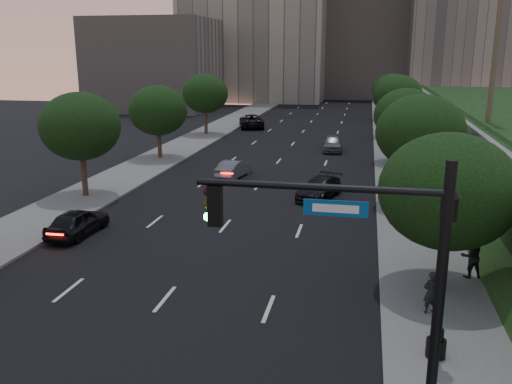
% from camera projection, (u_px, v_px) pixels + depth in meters
% --- Properties ---
extents(ground, '(160.00, 160.00, 0.00)m').
position_uv_depth(ground, '(103.00, 374.00, 15.79)').
color(ground, black).
rests_on(ground, ground).
extents(road_surface, '(16.00, 140.00, 0.02)m').
position_uv_depth(road_surface, '(275.00, 166.00, 44.22)').
color(road_surface, black).
rests_on(road_surface, ground).
extents(sidewalk_right, '(4.50, 140.00, 0.15)m').
position_uv_depth(sidewalk_right, '(404.00, 171.00, 42.23)').
color(sidewalk_right, slate).
rests_on(sidewalk_right, ground).
extents(sidewalk_left, '(4.50, 140.00, 0.15)m').
position_uv_depth(sidewalk_left, '(156.00, 160.00, 46.19)').
color(sidewalk_left, slate).
rests_on(sidewalk_left, ground).
extents(parapet_wall, '(0.35, 90.00, 0.70)m').
position_uv_depth(parapet_wall, '(457.00, 120.00, 38.62)').
color(parapet_wall, slate).
rests_on(parapet_wall, embankment).
extents(office_block_left, '(26.00, 20.00, 32.00)m').
position_uv_depth(office_block_left, '(257.00, 13.00, 101.66)').
color(office_block_left, gray).
rests_on(office_block_left, ground).
extents(office_block_mid, '(22.00, 18.00, 26.00)m').
position_uv_depth(office_block_mid, '(365.00, 31.00, 108.03)').
color(office_block_mid, gray).
rests_on(office_block_mid, ground).
extents(office_block_right, '(20.00, 22.00, 36.00)m').
position_uv_depth(office_block_right, '(468.00, 0.00, 97.60)').
color(office_block_right, gray).
rests_on(office_block_right, ground).
extents(office_block_filler, '(18.00, 16.00, 14.00)m').
position_uv_depth(office_block_filler, '(155.00, 65.00, 85.40)').
color(office_block_filler, gray).
rests_on(office_block_filler, ground).
extents(tree_right_a, '(5.20, 5.20, 6.24)m').
position_uv_depth(tree_right_a, '(448.00, 191.00, 20.36)').
color(tree_right_a, '#38281C').
rests_on(tree_right_a, ground).
extents(tree_right_b, '(5.20, 5.20, 6.74)m').
position_uv_depth(tree_right_b, '(421.00, 132.00, 31.61)').
color(tree_right_b, '#38281C').
rests_on(tree_right_b, ground).
extents(tree_right_c, '(5.20, 5.20, 6.24)m').
position_uv_depth(tree_right_c, '(406.00, 116.00, 44.06)').
color(tree_right_c, '#38281C').
rests_on(tree_right_c, ground).
extents(tree_right_d, '(5.20, 5.20, 6.74)m').
position_uv_depth(tree_right_d, '(398.00, 96.00, 57.21)').
color(tree_right_d, '#38281C').
rests_on(tree_right_d, ground).
extents(tree_right_e, '(5.20, 5.20, 6.24)m').
position_uv_depth(tree_right_e, '(392.00, 91.00, 71.55)').
color(tree_right_e, '#38281C').
rests_on(tree_right_e, ground).
extents(tree_left_b, '(5.00, 5.00, 6.71)m').
position_uv_depth(tree_left_b, '(80.00, 126.00, 33.68)').
color(tree_left_b, '#38281C').
rests_on(tree_left_b, ground).
extents(tree_left_c, '(5.00, 5.00, 6.34)m').
position_uv_depth(tree_left_c, '(158.00, 110.00, 46.10)').
color(tree_left_c, '#38281C').
rests_on(tree_left_c, ground).
extents(tree_left_d, '(5.00, 5.00, 6.71)m').
position_uv_depth(tree_left_d, '(205.00, 94.00, 59.28)').
color(tree_left_d, '#38281C').
rests_on(tree_left_d, ground).
extents(traffic_signal_mast, '(5.68, 0.56, 7.00)m').
position_uv_depth(traffic_signal_mast, '(387.00, 305.00, 12.00)').
color(traffic_signal_mast, black).
rests_on(traffic_signal_mast, ground).
extents(street_lamp, '(0.64, 0.64, 5.62)m').
position_uv_depth(street_lamp, '(442.00, 280.00, 15.83)').
color(street_lamp, black).
rests_on(street_lamp, ground).
extents(sedan_near_left, '(1.86, 4.20, 1.40)m').
position_uv_depth(sedan_near_left, '(78.00, 222.00, 27.53)').
color(sedan_near_left, black).
rests_on(sedan_near_left, ground).
extents(sedan_mid_left, '(2.09, 4.17, 1.31)m').
position_uv_depth(sedan_mid_left, '(234.00, 169.00, 40.22)').
color(sedan_mid_left, slate).
rests_on(sedan_mid_left, ground).
extents(sedan_far_left, '(4.26, 6.44, 1.64)m').
position_uv_depth(sedan_far_left, '(251.00, 121.00, 66.07)').
color(sedan_far_left, black).
rests_on(sedan_far_left, ground).
extents(sedan_near_right, '(3.03, 4.86, 1.31)m').
position_uv_depth(sedan_near_right, '(319.00, 188.00, 34.49)').
color(sedan_near_right, black).
rests_on(sedan_near_right, ground).
extents(sedan_far_right, '(2.08, 4.54, 1.51)m').
position_uv_depth(sedan_far_right, '(332.00, 143.00, 50.69)').
color(sedan_far_right, slate).
rests_on(sedan_far_right, ground).
extents(pedestrian_a, '(0.67, 0.57, 1.56)m').
position_uv_depth(pedestrian_a, '(431.00, 292.00, 18.99)').
color(pedestrian_a, black).
rests_on(pedestrian_a, sidewalk_right).
extents(pedestrian_b, '(1.03, 0.89, 1.82)m').
position_uv_depth(pedestrian_b, '(471.00, 256.00, 21.98)').
color(pedestrian_b, black).
rests_on(pedestrian_b, sidewalk_right).
extents(pedestrian_c, '(1.12, 0.64, 1.79)m').
position_uv_depth(pedestrian_c, '(420.00, 212.00, 28.08)').
color(pedestrian_c, black).
rests_on(pedestrian_c, sidewalk_right).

